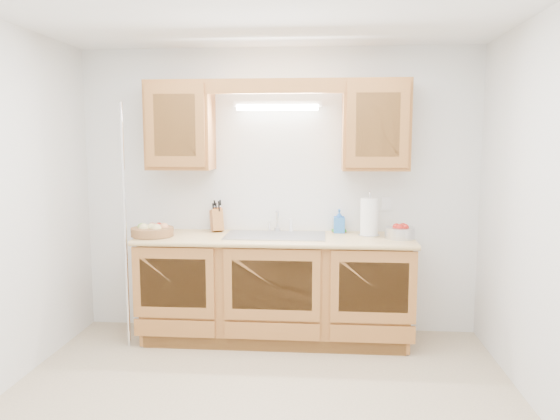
# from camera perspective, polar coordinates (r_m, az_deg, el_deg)

# --- Properties ---
(room) EXTENTS (3.52, 3.50, 2.50)m
(room) POSITION_cam_1_polar(r_m,az_deg,el_deg) (3.37, -2.33, -0.42)
(room) COLOR #C4AF8D
(room) RESTS_ON ground
(base_cabinets) EXTENTS (2.20, 0.60, 0.86)m
(base_cabinets) POSITION_cam_1_polar(r_m,az_deg,el_deg) (4.70, -0.48, -8.26)
(base_cabinets) COLOR #A96431
(base_cabinets) RESTS_ON ground
(countertop) EXTENTS (2.30, 0.63, 0.04)m
(countertop) POSITION_cam_1_polar(r_m,az_deg,el_deg) (4.59, -0.51, -3.01)
(countertop) COLOR tan
(countertop) RESTS_ON base_cabinets
(upper_cabinet_left) EXTENTS (0.55, 0.33, 0.75)m
(upper_cabinet_left) POSITION_cam_1_polar(r_m,az_deg,el_deg) (4.81, -10.36, 8.65)
(upper_cabinet_left) COLOR #A96431
(upper_cabinet_left) RESTS_ON room
(upper_cabinet_right) EXTENTS (0.55, 0.33, 0.75)m
(upper_cabinet_right) POSITION_cam_1_polar(r_m,az_deg,el_deg) (4.67, 9.97, 8.70)
(upper_cabinet_right) COLOR #A96431
(upper_cabinet_right) RESTS_ON room
(valance) EXTENTS (2.20, 0.05, 0.12)m
(valance) POSITION_cam_1_polar(r_m,az_deg,el_deg) (4.54, -0.52, 12.83)
(valance) COLOR #A96431
(valance) RESTS_ON room
(fluorescent_fixture) EXTENTS (0.76, 0.08, 0.08)m
(fluorescent_fixture) POSITION_cam_1_polar(r_m,az_deg,el_deg) (4.76, -0.27, 10.86)
(fluorescent_fixture) COLOR white
(fluorescent_fixture) RESTS_ON room
(sink) EXTENTS (0.84, 0.46, 0.36)m
(sink) POSITION_cam_1_polar(r_m,az_deg,el_deg) (4.62, -0.48, -3.60)
(sink) COLOR #9E9EA3
(sink) RESTS_ON countertop
(wire_shelf_pole) EXTENTS (0.03, 0.03, 2.00)m
(wire_shelf_pole) POSITION_cam_1_polar(r_m,az_deg,el_deg) (4.60, -15.88, -1.77)
(wire_shelf_pole) COLOR silver
(wire_shelf_pole) RESTS_ON ground
(outlet_plate) EXTENTS (0.08, 0.01, 0.12)m
(outlet_plate) POSITION_cam_1_polar(r_m,az_deg,el_deg) (4.87, 11.03, 0.65)
(outlet_plate) COLOR white
(outlet_plate) RESTS_ON room
(fruit_basket) EXTENTS (0.44, 0.44, 0.11)m
(fruit_basket) POSITION_cam_1_polar(r_m,az_deg,el_deg) (4.71, -13.19, -2.10)
(fruit_basket) COLOR olive
(fruit_basket) RESTS_ON countertop
(knife_block) EXTENTS (0.15, 0.19, 0.29)m
(knife_block) POSITION_cam_1_polar(r_m,az_deg,el_deg) (4.86, -6.63, -1.01)
(knife_block) COLOR #A96431
(knife_block) RESTS_ON countertop
(orange_canister) EXTENTS (0.09, 0.09, 0.23)m
(orange_canister) POSITION_cam_1_polar(r_m,az_deg,el_deg) (4.88, -6.58, -0.85)
(orange_canister) COLOR #DE520C
(orange_canister) RESTS_ON countertop
(soap_bottle) EXTENTS (0.10, 0.10, 0.21)m
(soap_bottle) POSITION_cam_1_polar(r_m,az_deg,el_deg) (4.78, 6.20, -1.14)
(soap_bottle) COLOR blue
(soap_bottle) RESTS_ON countertop
(sponge) EXTENTS (0.13, 0.09, 0.03)m
(sponge) POSITION_cam_1_polar(r_m,az_deg,el_deg) (4.82, 6.18, -2.20)
(sponge) COLOR #CC333F
(sponge) RESTS_ON countertop
(paper_towel) EXTENTS (0.18, 0.18, 0.38)m
(paper_towel) POSITION_cam_1_polar(r_m,az_deg,el_deg) (4.64, 9.31, -0.77)
(paper_towel) COLOR silver
(paper_towel) RESTS_ON countertop
(apple_bowl) EXTENTS (0.32, 0.32, 0.13)m
(apple_bowl) POSITION_cam_1_polar(r_m,az_deg,el_deg) (4.58, 12.44, -2.26)
(apple_bowl) COLOR silver
(apple_bowl) RESTS_ON countertop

